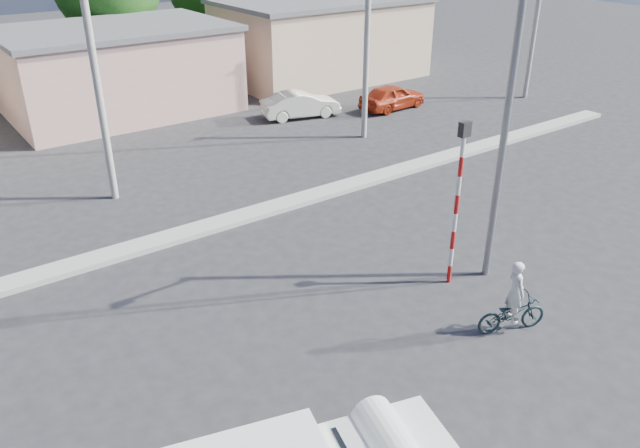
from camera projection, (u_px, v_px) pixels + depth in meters
ground_plane at (397, 356)px, 13.66m from camera, size 120.00×120.00×0.00m
median at (223, 222)px, 19.41m from camera, size 40.00×0.80×0.16m
bicycle at (512, 314)px, 14.34m from camera, size 1.78×1.15×0.88m
cyclist at (513, 302)px, 14.19m from camera, size 0.54×0.65×1.52m
car_cream at (300, 105)px, 29.41m from camera, size 3.90×2.16×1.22m
car_red at (392, 97)px, 30.67m from camera, size 3.67×1.65×1.22m
traffic_pole at (458, 191)px, 15.27m from camera, size 0.28×0.18×4.36m
streetlight at (506, 93)px, 14.49m from camera, size 2.34×0.22×9.00m
building_row at (99, 70)px, 29.20m from camera, size 37.80×7.30×4.44m
utility_poles at (243, 58)px, 22.23m from camera, size 35.40×0.24×8.00m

